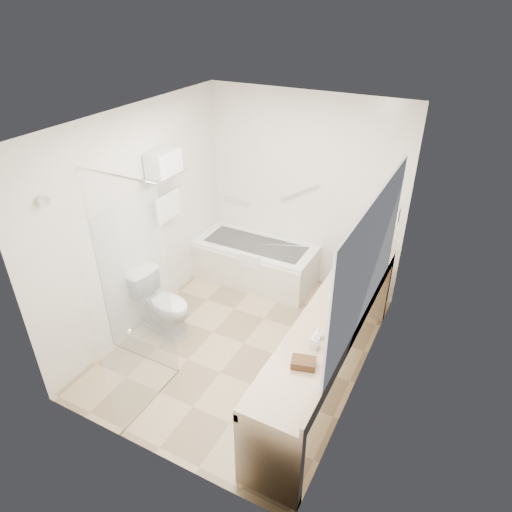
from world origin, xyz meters
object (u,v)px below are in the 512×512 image
at_px(toilet, 163,304).
at_px(water_bottle_left, 343,280).
at_px(bathtub, 255,262).
at_px(vanity_counter, 329,335).
at_px(amenity_basket, 304,363).

xyz_separation_m(toilet, water_bottle_left, (1.90, 0.57, 0.58)).
height_order(bathtub, toilet, toilet).
bearing_deg(vanity_counter, amenity_basket, -89.31).
xyz_separation_m(bathtub, amenity_basket, (1.53, -2.09, 0.61)).
distance_m(bathtub, water_bottle_left, 1.81).
bearing_deg(bathtub, toilet, -107.49).
height_order(toilet, water_bottle_left, water_bottle_left).
height_order(toilet, amenity_basket, amenity_basket).
distance_m(amenity_basket, water_bottle_left, 1.23).
xyz_separation_m(vanity_counter, toilet, (-1.97, -0.04, -0.28)).
bearing_deg(bathtub, vanity_counter, -42.35).
distance_m(vanity_counter, amenity_basket, 0.74).
relative_size(toilet, water_bottle_left, 3.74).
distance_m(toilet, water_bottle_left, 2.07).
bearing_deg(toilet, water_bottle_left, -66.79).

